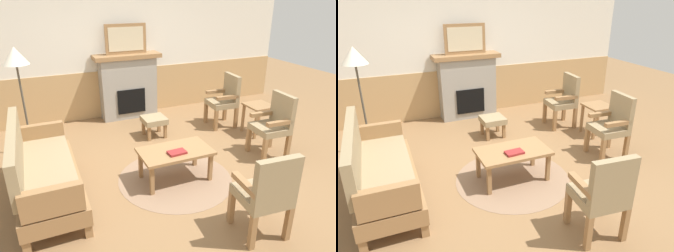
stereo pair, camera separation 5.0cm
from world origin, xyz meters
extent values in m
plane|color=olive|center=(0.00, 0.00, 0.00)|extent=(14.00, 14.00, 0.00)
cube|color=silver|center=(0.00, 2.60, 1.35)|extent=(7.20, 0.12, 2.70)
cube|color=tan|center=(0.00, 2.53, 0.47)|extent=(7.20, 0.02, 0.95)
cube|color=gray|center=(0.00, 2.35, 0.60)|extent=(1.10, 0.36, 1.20)
cube|color=black|center=(0.00, 2.16, 0.38)|extent=(0.56, 0.02, 0.48)
cube|color=olive|center=(0.00, 2.35, 1.24)|extent=(1.30, 0.44, 0.08)
cube|color=olive|center=(0.00, 2.35, 1.56)|extent=(0.80, 0.03, 0.56)
cube|color=beige|center=(0.00, 2.33, 1.56)|extent=(0.68, 0.01, 0.44)
cube|color=olive|center=(-1.43, -0.85, 0.08)|extent=(0.08, 0.08, 0.16)
cube|color=olive|center=(-1.43, 0.83, 0.08)|extent=(0.08, 0.08, 0.16)
cube|color=olive|center=(-2.03, -0.85, 0.08)|extent=(0.08, 0.08, 0.16)
cube|color=olive|center=(-2.03, 0.83, 0.08)|extent=(0.08, 0.08, 0.16)
cube|color=olive|center=(-1.73, -0.01, 0.26)|extent=(0.70, 1.80, 0.20)
cube|color=#937F5B|center=(-1.73, -0.01, 0.42)|extent=(0.60, 1.70, 0.12)
cube|color=#937F5B|center=(-2.03, -0.01, 0.73)|extent=(0.10, 1.70, 0.50)
cube|color=olive|center=(-1.73, -0.86, 0.53)|extent=(0.60, 0.10, 0.30)
cube|color=olive|center=(-1.73, 0.84, 0.53)|extent=(0.60, 0.10, 0.30)
cube|color=olive|center=(-0.55, -0.42, 0.20)|extent=(0.05, 0.05, 0.40)
cube|color=olive|center=(0.29, -0.42, 0.20)|extent=(0.05, 0.05, 0.40)
cube|color=olive|center=(-0.55, 0.02, 0.20)|extent=(0.05, 0.05, 0.40)
cube|color=olive|center=(0.29, 0.02, 0.20)|extent=(0.05, 0.05, 0.40)
cube|color=olive|center=(-0.13, -0.20, 0.42)|extent=(0.96, 0.56, 0.04)
cylinder|color=#896B51|center=(-0.13, -0.20, 0.00)|extent=(1.56, 1.56, 0.01)
cube|color=maroon|center=(-0.15, -0.30, 0.46)|extent=(0.24, 0.16, 0.03)
cube|color=olive|center=(-0.04, 1.07, 0.13)|extent=(0.05, 0.05, 0.26)
cube|color=olive|center=(0.26, 1.07, 0.13)|extent=(0.05, 0.05, 0.26)
cube|color=olive|center=(-0.04, 1.37, 0.13)|extent=(0.05, 0.05, 0.26)
cube|color=olive|center=(0.26, 1.37, 0.13)|extent=(0.05, 0.05, 0.26)
cube|color=#937F5B|center=(0.11, 1.22, 0.31)|extent=(0.40, 0.40, 0.10)
cube|color=olive|center=(1.24, 0.99, 0.20)|extent=(0.06, 0.06, 0.40)
cube|color=olive|center=(1.27, 1.41, 0.20)|extent=(0.06, 0.06, 0.40)
cube|color=olive|center=(1.66, 0.96, 0.20)|extent=(0.06, 0.06, 0.40)
cube|color=olive|center=(1.68, 1.38, 0.20)|extent=(0.06, 0.06, 0.40)
cube|color=#937F5B|center=(1.46, 1.19, 0.45)|extent=(0.51, 0.51, 0.10)
cube|color=#937F5B|center=(1.66, 1.17, 0.74)|extent=(0.11, 0.48, 0.48)
cube|color=olive|center=(1.45, 0.98, 0.62)|extent=(0.44, 0.10, 0.06)
cube|color=olive|center=(1.47, 1.39, 0.62)|extent=(0.44, 0.10, 0.06)
cube|color=olive|center=(1.26, -0.34, 0.20)|extent=(0.06, 0.06, 0.40)
cube|color=olive|center=(1.29, 0.08, 0.20)|extent=(0.06, 0.06, 0.40)
cube|color=olive|center=(1.68, -0.36, 0.20)|extent=(0.06, 0.06, 0.40)
cube|color=olive|center=(1.70, 0.05, 0.20)|extent=(0.06, 0.06, 0.40)
cube|color=#937F5B|center=(1.48, -0.14, 0.45)|extent=(0.50, 0.50, 0.10)
cube|color=#937F5B|center=(1.68, -0.15, 0.74)|extent=(0.11, 0.48, 0.48)
cube|color=olive|center=(1.47, -0.35, 0.62)|extent=(0.44, 0.09, 0.06)
cube|color=olive|center=(1.49, 0.06, 0.62)|extent=(0.44, 0.09, 0.06)
cube|color=olive|center=(0.06, -1.26, 0.20)|extent=(0.06, 0.06, 0.40)
cube|color=olive|center=(0.48, -1.30, 0.20)|extent=(0.06, 0.06, 0.40)
cube|color=olive|center=(0.02, -1.68, 0.20)|extent=(0.06, 0.06, 0.40)
cube|color=olive|center=(0.44, -1.72, 0.20)|extent=(0.06, 0.06, 0.40)
cube|color=#937F5B|center=(0.25, -1.49, 0.45)|extent=(0.52, 0.52, 0.10)
cube|color=#937F5B|center=(0.23, -1.69, 0.74)|extent=(0.49, 0.12, 0.48)
cube|color=olive|center=(0.04, -1.47, 0.62)|extent=(0.11, 0.44, 0.06)
cube|color=olive|center=(0.45, -1.51, 0.62)|extent=(0.11, 0.44, 0.06)
cube|color=olive|center=(1.68, 0.77, 0.26)|extent=(0.04, 0.04, 0.52)
cube|color=olive|center=(2.04, 0.77, 0.26)|extent=(0.04, 0.04, 0.52)
cube|color=olive|center=(1.68, 0.41, 0.26)|extent=(0.04, 0.04, 0.52)
cube|color=olive|center=(2.04, 0.41, 0.26)|extent=(0.04, 0.04, 0.52)
cube|color=olive|center=(1.86, 0.59, 0.54)|extent=(0.44, 0.44, 0.03)
cylinder|color=#332D28|center=(-1.91, 1.35, 0.01)|extent=(0.24, 0.24, 0.03)
cylinder|color=#4C473D|center=(-1.91, 1.35, 0.73)|extent=(0.03, 0.03, 1.40)
cone|color=silver|center=(-1.91, 1.35, 1.55)|extent=(0.36, 0.36, 0.25)
camera|label=1|loc=(-1.71, -3.59, 2.37)|focal=33.79mm
camera|label=2|loc=(-1.67, -3.61, 2.37)|focal=33.79mm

